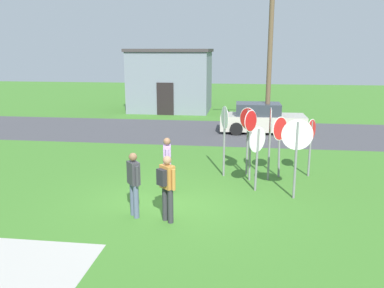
# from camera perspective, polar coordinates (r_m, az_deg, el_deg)

# --- Properties ---
(ground_plane) EXTENTS (80.00, 80.00, 0.00)m
(ground_plane) POSITION_cam_1_polar(r_m,az_deg,el_deg) (11.30, -3.87, -8.54)
(ground_plane) COLOR #3D7528
(street_asphalt) EXTENTS (60.00, 6.40, 0.01)m
(street_asphalt) POSITION_cam_1_polar(r_m,az_deg,el_deg) (20.97, 1.58, 1.79)
(street_asphalt) COLOR #424247
(street_asphalt) RESTS_ON ground
(concrete_path) EXTENTS (3.20, 2.40, 0.01)m
(concrete_path) POSITION_cam_1_polar(r_m,az_deg,el_deg) (9.02, -24.79, -15.75)
(concrete_path) COLOR #ADAAA3
(concrete_path) RESTS_ON ground
(building_background) EXTENTS (5.55, 4.17, 4.22)m
(building_background) POSITION_cam_1_polar(r_m,az_deg,el_deg) (28.03, -3.05, 9.06)
(building_background) COLOR slate
(building_background) RESTS_ON ground
(utility_pole) EXTENTS (1.80, 0.24, 8.11)m
(utility_pole) POSITION_cam_1_polar(r_m,az_deg,el_deg) (20.61, 11.04, 13.21)
(utility_pole) COLOR brown
(utility_pole) RESTS_ON ground
(parked_car_on_street) EXTENTS (4.33, 2.08, 1.51)m
(parked_car_on_street) POSITION_cam_1_polar(r_m,az_deg,el_deg) (20.98, 9.83, 3.51)
(parked_car_on_street) COLOR #B7B2A3
(parked_car_on_street) RESTS_ON ground
(stop_sign_low_front) EXTENTS (0.50, 0.64, 1.99)m
(stop_sign_low_front) POSITION_cam_1_polar(r_m,az_deg,el_deg) (12.07, 9.24, -0.50)
(stop_sign_low_front) COLOR slate
(stop_sign_low_front) RESTS_ON ground
(stop_sign_tallest) EXTENTS (0.28, 0.71, 2.39)m
(stop_sign_tallest) POSITION_cam_1_polar(r_m,az_deg,el_deg) (13.35, 4.64, 2.19)
(stop_sign_tallest) COLOR slate
(stop_sign_tallest) RESTS_ON ground
(stop_sign_rear_left) EXTENTS (0.41, 0.60, 2.33)m
(stop_sign_rear_left) POSITION_cam_1_polar(r_m,az_deg,el_deg) (12.99, 8.29, 1.52)
(stop_sign_rear_left) COLOR slate
(stop_sign_rear_left) RESTS_ON ground
(stop_sign_rear_right) EXTENTS (0.39, 0.65, 1.96)m
(stop_sign_rear_right) POSITION_cam_1_polar(r_m,az_deg,el_deg) (13.90, 16.53, 0.86)
(stop_sign_rear_right) COLOR slate
(stop_sign_rear_right) RESTS_ON ground
(stop_sign_leaning_right) EXTENTS (0.07, 0.82, 2.40)m
(stop_sign_leaning_right) POSITION_cam_1_polar(r_m,az_deg,el_deg) (13.08, 11.02, 1.88)
(stop_sign_leaning_right) COLOR slate
(stop_sign_leaning_right) RESTS_ON ground
(stop_sign_center_cluster) EXTENTS (0.56, 0.54, 2.32)m
(stop_sign_center_cluster) POSITION_cam_1_polar(r_m,az_deg,el_deg) (13.59, 7.93, 2.11)
(stop_sign_center_cluster) COLOR slate
(stop_sign_center_cluster) RESTS_ON ground
(stop_sign_nearest) EXTENTS (0.88, 0.07, 2.32)m
(stop_sign_nearest) POSITION_cam_1_polar(r_m,az_deg,el_deg) (11.62, 14.65, -0.04)
(stop_sign_nearest) COLOR slate
(stop_sign_nearest) RESTS_ON ground
(stop_sign_far_back) EXTENTS (0.53, 0.64, 2.05)m
(stop_sign_far_back) POSITION_cam_1_polar(r_m,az_deg,el_deg) (13.54, 12.37, 1.09)
(stop_sign_far_back) COLOR slate
(stop_sign_far_back) RESTS_ON ground
(person_near_signs) EXTENTS (0.48, 0.47, 1.69)m
(person_near_signs) POSITION_cam_1_polar(r_m,az_deg,el_deg) (9.88, -3.61, -5.72)
(person_near_signs) COLOR #2D2D33
(person_near_signs) RESTS_ON ground
(person_in_blue) EXTENTS (0.40, 0.46, 1.69)m
(person_in_blue) POSITION_cam_1_polar(r_m,az_deg,el_deg) (10.28, -8.28, -5.25)
(person_in_blue) COLOR #4C5670
(person_in_blue) RESTS_ON ground
(person_on_left) EXTENTS (0.28, 0.56, 1.69)m
(person_on_left) POSITION_cam_1_polar(r_m,az_deg,el_deg) (11.86, -3.53, -2.60)
(person_on_left) COLOR #7A6B56
(person_on_left) RESTS_ON ground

